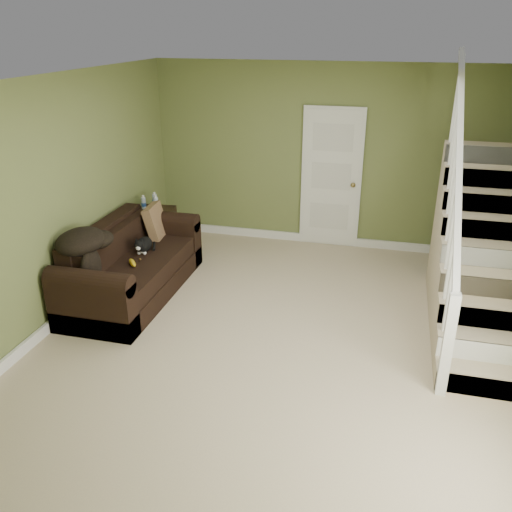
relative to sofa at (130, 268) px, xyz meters
The scene contains 15 objects.
floor 2.10m from the sofa, 13.74° to the right, with size 5.00×5.50×0.01m, color #C2AF8C.
ceiling 3.08m from the sofa, 13.74° to the right, with size 5.00×5.50×0.01m, color white.
wall_back 3.18m from the sofa, 48.20° to the left, with size 5.00×0.04×2.60m, color olive.
wall_front 3.94m from the sofa, 58.11° to the right, with size 5.00×0.04×2.60m, color olive.
wall_left 1.19m from the sofa, 134.34° to the right, with size 0.04×5.50×2.60m, color olive.
baseboard_back 3.02m from the sofa, 47.82° to the left, with size 5.00×0.04×0.12m, color white.
baseboard_left 0.72m from the sofa, 132.51° to the right, with size 0.04×5.50×0.12m, color white.
door 3.14m from the sofa, 46.25° to the left, with size 0.86×0.12×2.02m.
staircase 4.05m from the sofa, ahead, with size 1.00×2.51×2.82m.
sofa is the anchor object (origin of this frame).
side_table 1.24m from the sofa, 101.26° to the left, with size 0.60×0.60×0.88m.
cat 0.33m from the sofa, 68.14° to the left, with size 0.26×0.49×0.24m.
banana 0.28m from the sofa, 53.94° to the right, with size 0.06×0.22×0.06m, color gold.
throw_pillow 0.84m from the sofa, 89.22° to the left, with size 0.11×0.45×0.45m, color #503020.
throw_blanket 0.86m from the sofa, 110.83° to the right, with size 0.48×0.63×0.26m, color black.
Camera 1 is at (0.94, -4.89, 3.06)m, focal length 38.00 mm.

